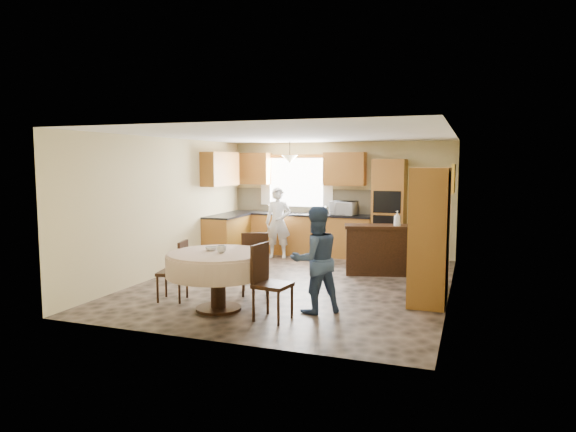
{
  "coord_description": "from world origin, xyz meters",
  "views": [
    {
      "loc": [
        2.8,
        -8.1,
        2.06
      ],
      "look_at": [
        -0.24,
        0.3,
        1.12
      ],
      "focal_mm": 32.0,
      "sensor_mm": 36.0,
      "label": 1
    }
  ],
  "objects_px": {
    "chair_back": "(255,260)",
    "cupboard": "(430,236)",
    "sideboard": "(377,251)",
    "person_sink": "(278,223)",
    "dining_table": "(218,265)",
    "chair_left": "(177,268)",
    "chair_right": "(267,278)",
    "oven_tower": "(389,210)",
    "person_dining": "(315,260)"
  },
  "relations": [
    {
      "from": "chair_right",
      "to": "oven_tower",
      "type": "bearing_deg",
      "value": -2.22
    },
    {
      "from": "sideboard",
      "to": "chair_right",
      "type": "height_order",
      "value": "chair_right"
    },
    {
      "from": "cupboard",
      "to": "person_dining",
      "type": "height_order",
      "value": "cupboard"
    },
    {
      "from": "chair_back",
      "to": "chair_right",
      "type": "height_order",
      "value": "chair_right"
    },
    {
      "from": "chair_back",
      "to": "chair_left",
      "type": "bearing_deg",
      "value": 11.71
    },
    {
      "from": "cupboard",
      "to": "person_sink",
      "type": "distance_m",
      "value": 4.21
    },
    {
      "from": "chair_back",
      "to": "oven_tower",
      "type": "bearing_deg",
      "value": -135.39
    },
    {
      "from": "dining_table",
      "to": "oven_tower",
      "type": "bearing_deg",
      "value": 70.02
    },
    {
      "from": "sideboard",
      "to": "person_dining",
      "type": "relative_size",
      "value": 0.82
    },
    {
      "from": "chair_back",
      "to": "person_sink",
      "type": "bearing_deg",
      "value": -98.59
    },
    {
      "from": "person_sink",
      "to": "person_dining",
      "type": "bearing_deg",
      "value": -74.04
    },
    {
      "from": "oven_tower",
      "to": "chair_left",
      "type": "relative_size",
      "value": 2.36
    },
    {
      "from": "oven_tower",
      "to": "chair_right",
      "type": "height_order",
      "value": "oven_tower"
    },
    {
      "from": "dining_table",
      "to": "chair_left",
      "type": "xyz_separation_m",
      "value": [
        -0.81,
        0.23,
        -0.14
      ]
    },
    {
      "from": "dining_table",
      "to": "sideboard",
      "type": "bearing_deg",
      "value": 61.35
    },
    {
      "from": "chair_back",
      "to": "person_sink",
      "type": "height_order",
      "value": "person_sink"
    },
    {
      "from": "sideboard",
      "to": "chair_left",
      "type": "height_order",
      "value": "chair_left"
    },
    {
      "from": "cupboard",
      "to": "sideboard",
      "type": "bearing_deg",
      "value": 122.77
    },
    {
      "from": "dining_table",
      "to": "chair_back",
      "type": "distance_m",
      "value": 0.93
    },
    {
      "from": "sideboard",
      "to": "chair_back",
      "type": "relative_size",
      "value": 1.21
    },
    {
      "from": "oven_tower",
      "to": "person_dining",
      "type": "xyz_separation_m",
      "value": [
        -0.35,
        -4.18,
        -0.33
      ]
    },
    {
      "from": "sideboard",
      "to": "chair_left",
      "type": "bearing_deg",
      "value": -145.76
    },
    {
      "from": "oven_tower",
      "to": "cupboard",
      "type": "height_order",
      "value": "oven_tower"
    },
    {
      "from": "oven_tower",
      "to": "sideboard",
      "type": "distance_m",
      "value": 1.61
    },
    {
      "from": "oven_tower",
      "to": "chair_back",
      "type": "relative_size",
      "value": 2.14
    },
    {
      "from": "cupboard",
      "to": "chair_left",
      "type": "height_order",
      "value": "cupboard"
    },
    {
      "from": "sideboard",
      "to": "person_sink",
      "type": "distance_m",
      "value": 2.5
    },
    {
      "from": "person_dining",
      "to": "sideboard",
      "type": "bearing_deg",
      "value": -138.28
    },
    {
      "from": "dining_table",
      "to": "chair_left",
      "type": "relative_size",
      "value": 1.59
    },
    {
      "from": "oven_tower",
      "to": "person_dining",
      "type": "relative_size",
      "value": 1.45
    },
    {
      "from": "cupboard",
      "to": "chair_left",
      "type": "bearing_deg",
      "value": -161.18
    },
    {
      "from": "oven_tower",
      "to": "dining_table",
      "type": "relative_size",
      "value": 1.48
    },
    {
      "from": "sideboard",
      "to": "chair_right",
      "type": "relative_size",
      "value": 1.2
    },
    {
      "from": "sideboard",
      "to": "person_sink",
      "type": "relative_size",
      "value": 0.79
    },
    {
      "from": "sideboard",
      "to": "chair_left",
      "type": "relative_size",
      "value": 1.33
    },
    {
      "from": "chair_left",
      "to": "person_sink",
      "type": "height_order",
      "value": "person_sink"
    },
    {
      "from": "oven_tower",
      "to": "sideboard",
      "type": "bearing_deg",
      "value": -89.11
    },
    {
      "from": "cupboard",
      "to": "person_sink",
      "type": "xyz_separation_m",
      "value": [
        -3.35,
        2.54,
        -0.23
      ]
    },
    {
      "from": "dining_table",
      "to": "person_sink",
      "type": "relative_size",
      "value": 0.94
    },
    {
      "from": "chair_right",
      "to": "person_sink",
      "type": "xyz_separation_m",
      "value": [
        -1.43,
        4.13,
        0.21
      ]
    },
    {
      "from": "oven_tower",
      "to": "chair_right",
      "type": "xyz_separation_m",
      "value": [
        -0.85,
        -4.69,
        -0.51
      ]
    },
    {
      "from": "chair_right",
      "to": "person_sink",
      "type": "relative_size",
      "value": 0.65
    },
    {
      "from": "cupboard",
      "to": "dining_table",
      "type": "bearing_deg",
      "value": -152.15
    },
    {
      "from": "chair_back",
      "to": "cupboard",
      "type": "bearing_deg",
      "value": 168.53
    },
    {
      "from": "dining_table",
      "to": "chair_right",
      "type": "height_order",
      "value": "chair_right"
    },
    {
      "from": "cupboard",
      "to": "person_dining",
      "type": "relative_size",
      "value": 1.35
    },
    {
      "from": "chair_left",
      "to": "person_sink",
      "type": "relative_size",
      "value": 0.59
    },
    {
      "from": "sideboard",
      "to": "cupboard",
      "type": "height_order",
      "value": "cupboard"
    },
    {
      "from": "person_sink",
      "to": "person_dining",
      "type": "height_order",
      "value": "person_sink"
    },
    {
      "from": "dining_table",
      "to": "person_dining",
      "type": "bearing_deg",
      "value": 15.51
    }
  ]
}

